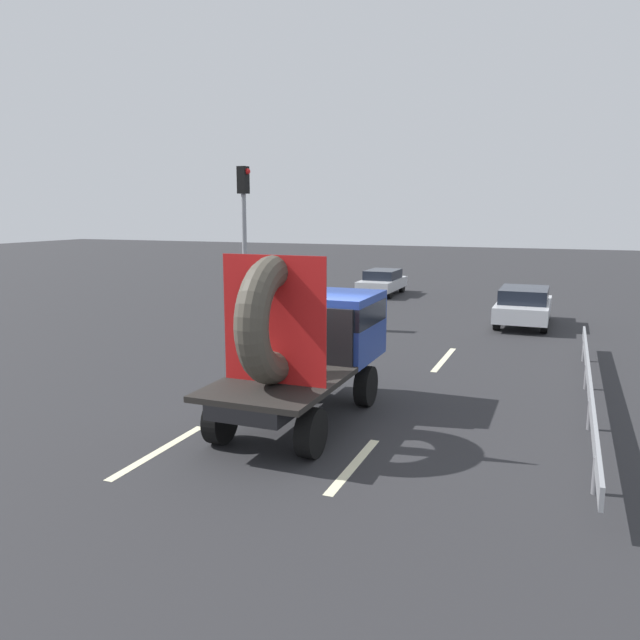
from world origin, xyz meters
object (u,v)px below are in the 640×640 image
flatbed_truck (310,336)px  traffic_light (244,223)px  distant_sedan (524,305)px  oncoming_car (382,281)px

flatbed_truck → traffic_light: (-5.76, 8.04, 1.99)m
distant_sedan → oncoming_car: (-6.85, 5.99, -0.08)m
traffic_light → distant_sedan: bearing=22.5°
distant_sedan → oncoming_car: bearing=138.9°
traffic_light → flatbed_truck: bearing=-54.4°
distant_sedan → oncoming_car: distant_sedan is taller
flatbed_truck → distant_sedan: bearing=74.7°
flatbed_truck → oncoming_car: (-3.63, 17.76, -0.95)m
traffic_light → oncoming_car: size_ratio=1.49×
distant_sedan → oncoming_car: size_ratio=1.12×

